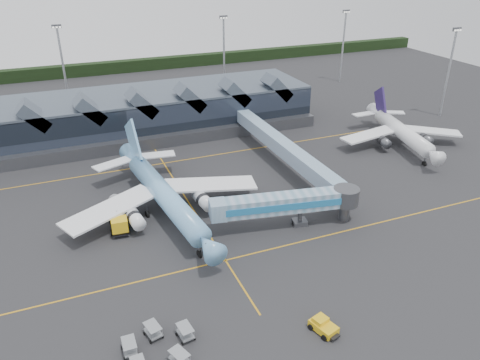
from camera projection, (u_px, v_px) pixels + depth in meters
name	position (u px, v px, depth m)	size (l,w,h in m)	color
ground	(207.00, 232.00, 73.24)	(260.00, 260.00, 0.00)	#242326
taxi_stripes	(189.00, 203.00, 81.51)	(120.00, 60.00, 0.01)	orange
tree_line_far	(106.00, 68.00, 163.30)	(260.00, 4.00, 4.00)	black
terminal	(120.00, 116.00, 108.49)	(90.00, 22.25, 12.52)	black
light_masts	(205.00, 60.00, 126.70)	(132.40, 42.56, 22.45)	#9B9EA3
main_airliner	(162.00, 193.00, 77.11)	(33.81, 39.14, 12.57)	#76BDEF
regional_jet	(400.00, 131.00, 104.00)	(27.64, 30.65, 10.59)	white
jet_bridge	(295.00, 203.00, 73.17)	(24.00, 7.51, 5.82)	#6793AD
fuel_truck	(117.00, 213.00, 74.70)	(3.40, 9.90, 3.29)	black
pushback_tug	(323.00, 326.00, 54.14)	(3.00, 3.92, 1.59)	yellow
baggage_carts	(157.00, 346.00, 51.18)	(7.88, 7.56, 1.59)	#9CA1A5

